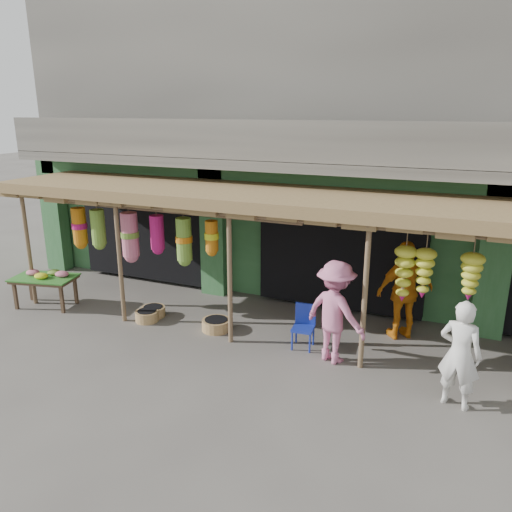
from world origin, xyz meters
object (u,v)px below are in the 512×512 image
at_px(blue_chair, 304,324).
at_px(person_shopper, 335,312).
at_px(person_vendor, 405,290).
at_px(flower_table, 45,278).
at_px(person_front, 460,354).

bearing_deg(blue_chair, person_shopper, -31.15).
bearing_deg(person_vendor, blue_chair, -1.05).
relative_size(flower_table, person_shopper, 0.82).
xyz_separation_m(blue_chair, person_shopper, (0.66, -0.32, 0.47)).
height_order(person_front, person_shopper, person_shopper).
bearing_deg(flower_table, person_shopper, -11.90).
bearing_deg(person_shopper, flower_table, 23.69).
relative_size(person_front, person_vendor, 0.87).
relative_size(flower_table, person_vendor, 0.78).
distance_m(flower_table, person_front, 8.67).
bearing_deg(blue_chair, flower_table, 178.44).
bearing_deg(person_shopper, person_front, -174.61).
height_order(person_front, person_vendor, person_vendor).
distance_m(blue_chair, person_shopper, 0.86).
xyz_separation_m(flower_table, blue_chair, (5.95, 0.39, -0.20)).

